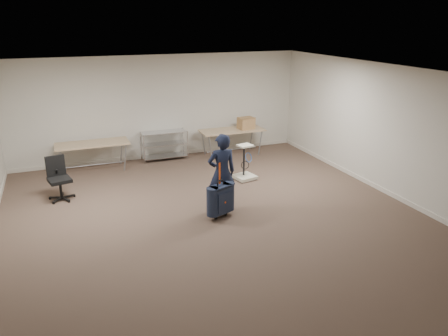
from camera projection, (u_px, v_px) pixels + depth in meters
name	position (u px, v px, depth m)	size (l,w,h in m)	color
ground	(218.00, 222.00, 8.37)	(9.00, 9.00, 0.00)	#4A392D
room_shell	(196.00, 194.00, 9.57)	(8.00, 9.00, 9.00)	beige
folding_table_left	(92.00, 145.00, 10.98)	(1.80, 0.75, 0.73)	tan
folding_table_right	(232.00, 131.00, 12.28)	(1.80, 0.75, 0.73)	tan
wire_shelf	(164.00, 144.00, 11.93)	(1.22, 0.47, 0.80)	silver
person	(222.00, 173.00, 8.68)	(0.58, 0.38, 1.59)	black
suitcase	(221.00, 199.00, 8.45)	(0.47, 0.37, 1.13)	#161F32
office_chair	(60.00, 187.00, 9.36)	(0.57, 0.57, 0.94)	black
equipment_cart	(245.00, 170.00, 10.53)	(0.55, 0.55, 0.87)	beige
cardboard_box	(246.00, 123.00, 12.32)	(0.43, 0.32, 0.32)	olive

